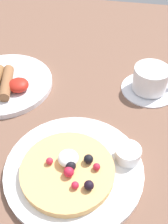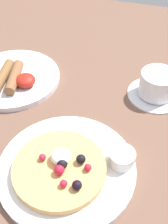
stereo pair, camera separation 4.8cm
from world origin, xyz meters
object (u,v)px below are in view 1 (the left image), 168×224
object	(u,v)px
breakfast_plate	(4,83)
coffee_saucer	(148,89)
syrup_ramekin	(128,154)
coffee_cup	(151,78)
pancake_plate	(74,169)

from	to	relation	value
breakfast_plate	coffee_saucer	size ratio (longest dim) A/B	1.79
syrup_ramekin	breakfast_plate	bearing A→B (deg)	151.11
coffee_cup	breakfast_plate	bearing A→B (deg)	-172.11
syrup_ramekin	coffee_saucer	bearing A→B (deg)	80.58
coffee_cup	syrup_ramekin	bearing A→B (deg)	-99.76
coffee_cup	pancake_plate	bearing A→B (deg)	-116.88
syrup_ramekin	coffee_saucer	world-z (taller)	syrup_ramekin
coffee_saucer	coffee_cup	bearing A→B (deg)	16.76
pancake_plate	coffee_saucer	bearing A→B (deg)	63.34
breakfast_plate	coffee_saucer	distance (cm)	35.44
pancake_plate	breakfast_plate	distance (cm)	30.57
pancake_plate	syrup_ramekin	xyz separation A→B (cm)	(9.38, 3.83, 2.01)
coffee_saucer	pancake_plate	bearing A→B (deg)	-116.66
syrup_ramekin	coffee_cup	distance (cm)	22.57
breakfast_plate	coffee_saucer	world-z (taller)	breakfast_plate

